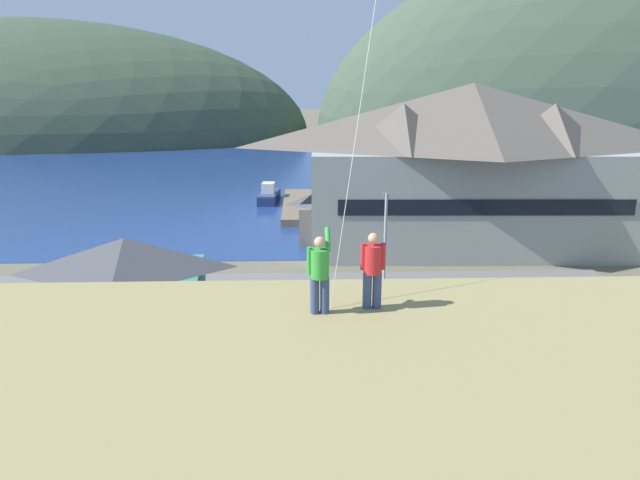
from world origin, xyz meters
name	(u,v)px	position (x,y,z in m)	size (l,w,h in m)	color
ground_plane	(297,393)	(0.00, 0.00, 0.00)	(600.00, 600.00, 0.00)	#66604C
parking_lot_pad	(298,339)	(0.00, 5.00, 0.05)	(40.00, 20.00, 0.10)	slate
bay_water	(300,173)	(0.00, 60.00, 0.01)	(360.00, 84.00, 0.03)	navy
far_hill_west_ridge	(38,138)	(-64.34, 119.68, 0.00)	(132.68, 72.67, 54.86)	#3D4C38
far_hill_east_peak	(607,140)	(71.42, 108.50, 0.00)	(135.96, 73.83, 86.00)	#42513D
harbor_lodge	(469,162)	(12.94, 21.46, 6.60)	(25.55, 12.37, 12.38)	#999E99
storage_shed_near_lot	(128,289)	(-8.11, 5.05, 2.74)	(7.90, 5.72, 5.29)	#338475
storage_shed_waterside	(327,213)	(2.22, 23.52, 2.27)	(4.79, 4.45, 4.37)	#756B5B
wharf_dock	(299,206)	(-0.08, 35.53, 0.35)	(3.20, 15.34, 0.70)	#70604C
moored_boat_wharfside	(269,195)	(-3.33, 39.39, 0.72)	(2.28, 5.97, 2.16)	navy
moored_boat_outer_mooring	(329,197)	(3.18, 38.27, 0.72)	(2.21, 6.00, 2.16)	silver
parked_car_lone_by_shed	(557,297)	(14.05, 7.58, 1.06)	(4.26, 2.17, 1.82)	navy
parked_car_mid_row_center	(287,302)	(-0.62, 7.39, 1.06)	(4.35, 2.37, 1.82)	slate
parked_car_front_row_silver	(487,312)	(9.63, 5.73, 1.06)	(4.30, 2.25, 1.82)	black
parked_car_mid_row_near	(383,310)	(4.36, 6.16, 1.06)	(4.24, 2.13, 1.82)	#236633
parked_car_back_row_left	(618,354)	(13.70, 0.90, 1.06)	(4.32, 2.31, 1.82)	navy
parked_car_corner_spot	(275,376)	(-0.87, -0.50, 1.06)	(4.33, 2.31, 1.82)	black
parked_car_back_row_right	(56,381)	(-9.38, -0.57, 1.06)	(4.25, 2.15, 1.82)	#236633
parked_car_mid_row_far	(456,367)	(6.48, 0.04, 1.06)	(4.31, 2.29, 1.82)	navy
parking_light_pole	(385,237)	(5.03, 10.56, 3.71)	(0.24, 0.78, 6.18)	#ADADB2
person_kite_flyer	(320,272)	(0.63, -8.94, 8.26)	(0.51, 0.66, 1.86)	#384770
person_companion	(373,268)	(1.81, -8.68, 8.25)	(0.55, 0.40, 1.74)	#384770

